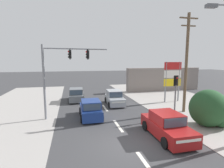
{
  "coord_description": "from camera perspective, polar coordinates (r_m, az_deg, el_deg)",
  "views": [
    {
      "loc": [
        -3.27,
        -8.83,
        4.77
      ],
      "look_at": [
        -0.22,
        4.0,
        2.97
      ],
      "focal_mm": 28.0,
      "sensor_mm": 36.0,
      "label": 1
    }
  ],
  "objects": [
    {
      "name": "hatchback_receding_far",
      "position": [
        19.01,
        0.83,
        -4.6
      ],
      "size": [
        1.89,
        3.7,
        1.53
      ],
      "color": "#A3A8AD",
      "rests_on": "ground"
    },
    {
      "name": "hatchback_crossing_left",
      "position": [
        14.79,
        -7.0,
        -8.27
      ],
      "size": [
        1.81,
        3.66,
        1.53
      ],
      "color": "navy",
      "rests_on": "ground"
    },
    {
      "name": "utility_pole_midground_right",
      "position": [
        17.17,
        23.13,
        6.8
      ],
      "size": [
        1.8,
        0.26,
        8.87
      ],
      "color": "brown",
      "rests_on": "ground"
    },
    {
      "name": "roadside_bush",
      "position": [
        14.56,
        29.43,
        -7.18
      ],
      "size": [
        2.85,
        2.45,
        2.69
      ],
      "color": "#234C28",
      "rests_on": "ground"
    },
    {
      "name": "lane_dash_far",
      "position": [
        17.79,
        -2.32,
        -7.79
      ],
      "size": [
        0.2,
        2.4,
        0.01
      ],
      "primitive_type": "cube",
      "color": "silver",
      "rests_on": "ground"
    },
    {
      "name": "pedestal_signal_right_kerb",
      "position": [
        15.05,
        20.06,
        -1.71
      ],
      "size": [
        0.44,
        0.3,
        3.56
      ],
      "color": "slate",
      "rests_on": "ground"
    },
    {
      "name": "sedan_kerbside_parked",
      "position": [
        11.7,
        17.4,
        -12.96
      ],
      "size": [
        1.9,
        4.25,
        1.56
      ],
      "color": "maroon",
      "rests_on": "ground"
    },
    {
      "name": "lane_dash_near",
      "position": [
        8.95,
        11.36,
        -24.58
      ],
      "size": [
        0.2,
        2.4,
        0.01
      ],
      "primitive_type": "cube",
      "color": "silver",
      "rests_on": "ground"
    },
    {
      "name": "lane_dash_mid",
      "position": [
        13.17,
        1.99,
        -13.47
      ],
      "size": [
        0.2,
        2.4,
        0.01
      ],
      "primitive_type": "cube",
      "color": "silver",
      "rests_on": "ground"
    },
    {
      "name": "traffic_signal_mast",
      "position": [
        14.71,
        -16.46,
        5.01
      ],
      "size": [
        5.28,
        0.62,
        6.0
      ],
      "color": "slate",
      "rests_on": "ground"
    },
    {
      "name": "hatchback_oncoming_near",
      "position": [
        21.03,
        -11.58,
        -3.56
      ],
      "size": [
        1.91,
        3.7,
        1.53
      ],
      "color": "slate",
      "rests_on": "ground"
    },
    {
      "name": "shopping_plaza_sign",
      "position": [
        21.12,
        19.16,
        2.47
      ],
      "size": [
        2.1,
        0.16,
        4.6
      ],
      "color": "slate",
      "rests_on": "ground"
    },
    {
      "name": "ground_plane",
      "position": [
        10.55,
        6.56,
        -19.16
      ],
      "size": [
        140.0,
        140.0,
        0.0
      ],
      "primitive_type": "plane",
      "color": "#3A3A3D"
    },
    {
      "name": "shopfront_wall_far",
      "position": [
        28.79,
        16.42,
        1.51
      ],
      "size": [
        12.0,
        1.0,
        3.6
      ],
      "primitive_type": "cube",
      "color": "gray",
      "rests_on": "ground"
    }
  ]
}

